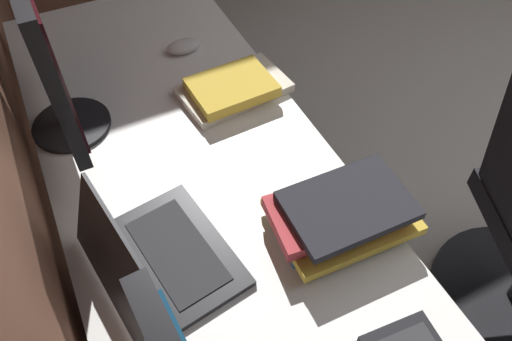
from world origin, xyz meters
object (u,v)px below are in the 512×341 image
Objects in this scene: drawer_pedestal at (238,338)px; monitor_primary at (39,38)px; laptop_leftmost at (153,256)px; book_stack_near at (233,88)px; book_stack_far at (341,212)px; mouse_main at (184,46)px.

monitor_primary reaches higher than drawer_pedestal.
laptop_leftmost is 0.56m from book_stack_near.
laptop_leftmost is 0.40m from book_stack_far.
drawer_pedestal is at bearing 167.02° from mouse_main.
drawer_pedestal is at bearing 88.23° from book_stack_far.
laptop_leftmost reaches higher than book_stack_near.
laptop_leftmost is at bearing -172.73° from monitor_primary.
book_stack_far is (-0.08, -0.40, 0.00)m from laptop_leftmost.
book_stack_near is (0.42, -0.36, -0.02)m from laptop_leftmost.
mouse_main reaches higher than drawer_pedestal.
laptop_leftmost is (-0.49, -0.06, -0.22)m from monitor_primary.
book_stack_far reaches higher than drawer_pedestal.
book_stack_near is (-0.07, -0.43, -0.24)m from monitor_primary.
book_stack_near is at bearing -40.86° from laptop_leftmost.
monitor_primary is at bearing 20.11° from drawer_pedestal.
monitor_primary is 5.25× the size of mouse_main.
book_stack_near is (-0.25, -0.05, 0.01)m from mouse_main.
drawer_pedestal is 1.27× the size of monitor_primary.
monitor_primary reaches higher than book_stack_far.
mouse_main is 0.34× the size of book_stack_near.
mouse_main is (0.18, -0.38, -0.25)m from monitor_primary.
monitor_primary is at bearing 7.27° from laptop_leftmost.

